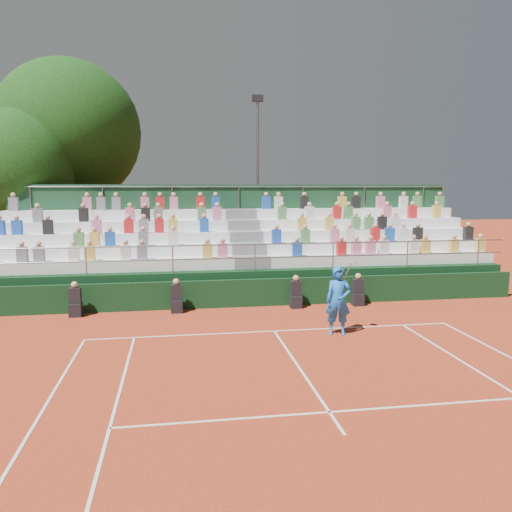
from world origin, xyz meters
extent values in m
plane|color=#A9391C|center=(0.00, 0.00, 0.00)|extent=(90.00, 90.00, 0.00)
cube|color=white|center=(0.00, 0.00, 0.01)|extent=(11.00, 0.06, 0.01)
cube|color=white|center=(0.00, -3.20, 0.01)|extent=(0.06, 6.40, 0.01)
cube|color=white|center=(0.00, -5.49, 0.01)|extent=(8.22, 0.06, 0.01)
cube|color=black|center=(0.00, 3.20, 0.50)|extent=(20.00, 0.15, 1.00)
cube|color=black|center=(-6.23, 2.75, 0.22)|extent=(0.40, 0.40, 0.44)
cube|color=black|center=(-6.23, 2.75, 0.70)|extent=(0.38, 0.25, 0.55)
sphere|color=tan|center=(-6.23, 2.75, 1.08)|extent=(0.22, 0.22, 0.22)
cube|color=black|center=(-2.89, 2.75, 0.22)|extent=(0.40, 0.40, 0.44)
cube|color=black|center=(-2.89, 2.75, 0.70)|extent=(0.38, 0.25, 0.55)
sphere|color=tan|center=(-2.89, 2.75, 1.08)|extent=(0.22, 0.22, 0.22)
cube|color=black|center=(1.32, 2.75, 0.22)|extent=(0.40, 0.40, 0.44)
cube|color=black|center=(1.32, 2.75, 0.70)|extent=(0.38, 0.25, 0.55)
sphere|color=tan|center=(1.32, 2.75, 1.08)|extent=(0.22, 0.22, 0.22)
cube|color=black|center=(3.65, 2.75, 0.22)|extent=(0.40, 0.40, 0.44)
cube|color=black|center=(3.65, 2.75, 0.70)|extent=(0.38, 0.25, 0.55)
sphere|color=tan|center=(3.65, 2.75, 1.08)|extent=(0.22, 0.22, 0.22)
cube|color=black|center=(0.00, 6.30, 0.60)|extent=(20.00, 5.20, 1.20)
cube|color=white|center=(-5.35, 4.62, 1.41)|extent=(9.30, 0.85, 0.42)
cube|color=white|center=(5.35, 4.62, 1.41)|extent=(9.30, 0.85, 0.42)
cube|color=slate|center=(0.00, 4.62, 1.41)|extent=(1.40, 0.85, 0.42)
cube|color=white|center=(-5.35, 5.47, 1.83)|extent=(9.30, 0.85, 0.42)
cube|color=white|center=(5.35, 5.47, 1.83)|extent=(9.30, 0.85, 0.42)
cube|color=slate|center=(0.00, 5.47, 1.83)|extent=(1.40, 0.85, 0.42)
cube|color=white|center=(-5.35, 6.33, 2.25)|extent=(9.30, 0.85, 0.42)
cube|color=white|center=(5.35, 6.33, 2.25)|extent=(9.30, 0.85, 0.42)
cube|color=slate|center=(0.00, 6.33, 2.25)|extent=(1.40, 0.85, 0.42)
cube|color=white|center=(-5.35, 7.17, 2.67)|extent=(9.30, 0.85, 0.42)
cube|color=white|center=(5.35, 7.17, 2.67)|extent=(9.30, 0.85, 0.42)
cube|color=slate|center=(0.00, 7.17, 2.67)|extent=(1.40, 0.85, 0.42)
cube|color=white|center=(-5.35, 8.03, 3.09)|extent=(9.30, 0.85, 0.42)
cube|color=white|center=(5.35, 8.03, 3.09)|extent=(9.30, 0.85, 0.42)
cube|color=slate|center=(0.00, 8.03, 3.09)|extent=(1.40, 0.85, 0.42)
cube|color=#184024|center=(0.00, 8.55, 2.20)|extent=(20.00, 0.12, 4.40)
cylinder|color=gray|center=(0.00, 3.75, 2.20)|extent=(20.00, 0.05, 0.05)
cylinder|color=gray|center=(0.00, 8.45, 4.30)|extent=(20.00, 0.05, 0.05)
cube|color=slate|center=(-8.31, 4.47, 1.90)|extent=(0.36, 0.24, 0.56)
cube|color=slate|center=(-7.74, 4.47, 1.90)|extent=(0.36, 0.24, 0.56)
cube|color=silver|center=(-6.54, 4.47, 1.90)|extent=(0.36, 0.24, 0.56)
cube|color=gold|center=(-5.99, 4.47, 1.90)|extent=(0.36, 0.24, 0.56)
cube|color=silver|center=(-4.71, 4.47, 1.90)|extent=(0.36, 0.24, 0.56)
cube|color=slate|center=(-4.12, 4.47, 1.90)|extent=(0.36, 0.24, 0.56)
cube|color=gold|center=(-1.71, 4.47, 1.90)|extent=(0.36, 0.24, 0.56)
cube|color=pink|center=(-1.13, 4.47, 1.90)|extent=(0.36, 0.24, 0.56)
cube|color=#4C8C4C|center=(-6.50, 5.32, 2.32)|extent=(0.36, 0.24, 0.56)
cube|color=gold|center=(-5.92, 5.32, 2.32)|extent=(0.36, 0.24, 0.56)
cube|color=#1E4CB2|center=(-5.36, 5.32, 2.32)|extent=(0.36, 0.24, 0.56)
cube|color=slate|center=(-4.12, 5.32, 2.32)|extent=(0.36, 0.24, 0.56)
cube|color=silver|center=(-2.98, 5.32, 2.32)|extent=(0.36, 0.24, 0.56)
cube|color=#1E4CB2|center=(-9.56, 6.17, 2.74)|extent=(0.36, 0.24, 0.56)
cube|color=#1E4CB2|center=(-8.93, 6.17, 2.74)|extent=(0.36, 0.24, 0.56)
cube|color=black|center=(-7.79, 6.17, 2.74)|extent=(0.36, 0.24, 0.56)
cube|color=pink|center=(-5.96, 6.17, 2.74)|extent=(0.36, 0.24, 0.56)
cube|color=red|center=(-4.73, 6.17, 2.74)|extent=(0.36, 0.24, 0.56)
cube|color=slate|center=(-4.14, 6.17, 2.74)|extent=(0.36, 0.24, 0.56)
cube|color=red|center=(-3.53, 6.17, 2.74)|extent=(0.36, 0.24, 0.56)
cube|color=gold|center=(-2.98, 6.17, 2.74)|extent=(0.36, 0.24, 0.56)
cube|color=#1E4CB2|center=(-1.72, 6.17, 2.74)|extent=(0.36, 0.24, 0.56)
cube|color=slate|center=(-8.36, 7.02, 3.16)|extent=(0.36, 0.24, 0.56)
cube|color=black|center=(-6.59, 7.02, 3.16)|extent=(0.36, 0.24, 0.56)
cube|color=pink|center=(-4.73, 7.02, 3.16)|extent=(0.36, 0.24, 0.56)
cube|color=black|center=(-4.10, 7.02, 3.16)|extent=(0.36, 0.24, 0.56)
cube|color=slate|center=(-3.58, 7.02, 3.16)|extent=(0.36, 0.24, 0.56)
cube|color=#4C8C4C|center=(-1.77, 7.02, 3.16)|extent=(0.36, 0.24, 0.56)
cube|color=pink|center=(-1.12, 7.02, 3.16)|extent=(0.36, 0.24, 0.56)
cube|color=slate|center=(-9.51, 7.88, 3.58)|extent=(0.36, 0.24, 0.56)
cube|color=pink|center=(-6.56, 7.88, 3.58)|extent=(0.36, 0.24, 0.56)
cube|color=slate|center=(-5.99, 7.88, 3.58)|extent=(0.36, 0.24, 0.56)
cube|color=slate|center=(-5.37, 7.88, 3.58)|extent=(0.36, 0.24, 0.56)
cube|color=pink|center=(-4.16, 7.88, 3.58)|extent=(0.36, 0.24, 0.56)
cube|color=red|center=(-3.53, 7.88, 3.58)|extent=(0.36, 0.24, 0.56)
cube|color=pink|center=(-2.94, 7.88, 3.58)|extent=(0.36, 0.24, 0.56)
cube|color=red|center=(-1.78, 7.88, 3.58)|extent=(0.36, 0.24, 0.56)
cube|color=#1E4CB2|center=(-1.11, 7.88, 3.58)|extent=(0.36, 0.24, 0.56)
cube|color=#1E4CB2|center=(1.78, 4.47, 1.90)|extent=(0.36, 0.24, 0.56)
cube|color=red|center=(3.57, 4.47, 1.90)|extent=(0.36, 0.24, 0.56)
cube|color=pink|center=(4.18, 4.47, 1.90)|extent=(0.36, 0.24, 0.56)
cube|color=pink|center=(4.78, 4.47, 1.90)|extent=(0.36, 0.24, 0.56)
cube|color=silver|center=(5.33, 4.47, 1.90)|extent=(0.36, 0.24, 0.56)
cube|color=silver|center=(6.59, 4.47, 1.90)|extent=(0.36, 0.24, 0.56)
cube|color=gold|center=(7.11, 4.47, 1.90)|extent=(0.36, 0.24, 0.56)
cube|color=gold|center=(8.36, 4.47, 1.90)|extent=(0.36, 0.24, 0.56)
cube|color=gold|center=(9.54, 4.47, 1.90)|extent=(0.36, 0.24, 0.56)
cube|color=#1E4CB2|center=(1.13, 5.32, 2.32)|extent=(0.36, 0.24, 0.56)
cube|color=#4C8C4C|center=(2.31, 5.32, 2.32)|extent=(0.36, 0.24, 0.56)
cube|color=pink|center=(3.55, 5.32, 2.32)|extent=(0.36, 0.24, 0.56)
cube|color=silver|center=(4.19, 5.32, 2.32)|extent=(0.36, 0.24, 0.56)
cube|color=red|center=(5.31, 5.32, 2.32)|extent=(0.36, 0.24, 0.56)
cube|color=#1E4CB2|center=(5.95, 5.32, 2.32)|extent=(0.36, 0.24, 0.56)
cube|color=silver|center=(6.55, 5.32, 2.32)|extent=(0.36, 0.24, 0.56)
cube|color=black|center=(7.20, 5.32, 2.32)|extent=(0.36, 0.24, 0.56)
cube|color=black|center=(9.51, 5.32, 2.32)|extent=(0.36, 0.24, 0.56)
cube|color=gold|center=(2.39, 6.17, 2.74)|extent=(0.36, 0.24, 0.56)
cube|color=gold|center=(3.59, 6.17, 2.74)|extent=(0.36, 0.24, 0.56)
cube|color=#4C8C4C|center=(4.76, 6.17, 2.74)|extent=(0.36, 0.24, 0.56)
cube|color=#4C8C4C|center=(5.36, 6.17, 2.74)|extent=(0.36, 0.24, 0.56)
cube|color=black|center=(5.96, 6.17, 2.74)|extent=(0.36, 0.24, 0.56)
cube|color=silver|center=(6.56, 6.17, 2.74)|extent=(0.36, 0.24, 0.56)
cube|color=#4C8C4C|center=(1.71, 7.02, 3.16)|extent=(0.36, 0.24, 0.56)
cube|color=silver|center=(2.94, 7.02, 3.16)|extent=(0.36, 0.24, 0.56)
cube|color=red|center=(4.20, 7.02, 3.16)|extent=(0.36, 0.24, 0.56)
cube|color=#4C8C4C|center=(4.72, 7.02, 3.16)|extent=(0.36, 0.24, 0.56)
cube|color=pink|center=(6.53, 7.02, 3.16)|extent=(0.36, 0.24, 0.56)
cube|color=red|center=(7.75, 7.02, 3.16)|extent=(0.36, 0.24, 0.56)
cube|color=gold|center=(8.93, 7.02, 3.16)|extent=(0.36, 0.24, 0.56)
cube|color=#1E4CB2|center=(1.16, 7.88, 3.58)|extent=(0.36, 0.24, 0.56)
cube|color=silver|center=(1.72, 7.88, 3.58)|extent=(0.36, 0.24, 0.56)
cube|color=black|center=(2.92, 7.88, 3.58)|extent=(0.36, 0.24, 0.56)
cube|color=gold|center=(4.71, 7.88, 3.58)|extent=(0.36, 0.24, 0.56)
cube|color=black|center=(5.39, 7.88, 3.58)|extent=(0.36, 0.24, 0.56)
cube|color=pink|center=(6.57, 7.88, 3.58)|extent=(0.36, 0.24, 0.56)
cube|color=silver|center=(7.71, 7.88, 3.58)|extent=(0.36, 0.24, 0.56)
cube|color=#4C8C4C|center=(8.40, 7.88, 3.58)|extent=(0.36, 0.24, 0.56)
cube|color=#4C8C4C|center=(9.54, 7.88, 3.58)|extent=(0.36, 0.24, 0.56)
imported|color=blue|center=(1.79, -0.57, 1.00)|extent=(0.82, 0.62, 2.01)
cylinder|color=gray|center=(2.04, -0.57, 1.85)|extent=(0.26, 0.03, 0.51)
cylinder|color=#E5D866|center=(2.19, -0.57, 2.15)|extent=(0.26, 0.28, 0.14)
cylinder|color=#3A2315|center=(-10.18, 10.79, 1.49)|extent=(0.50, 0.50, 2.99)
sphere|color=#10340E|center=(-10.18, 10.79, 5.17)|extent=(5.46, 5.46, 5.46)
cylinder|color=#3A2315|center=(-8.27, 13.26, 2.05)|extent=(0.50, 0.50, 4.10)
sphere|color=#10340E|center=(-8.27, 13.26, 7.06)|extent=(7.39, 7.39, 7.39)
cylinder|color=gray|center=(1.59, 12.93, 4.40)|extent=(0.16, 0.16, 8.80)
cube|color=black|center=(1.59, 12.93, 8.97)|extent=(0.60, 0.25, 0.35)
camera|label=1|loc=(-2.84, -14.26, 4.34)|focal=35.00mm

